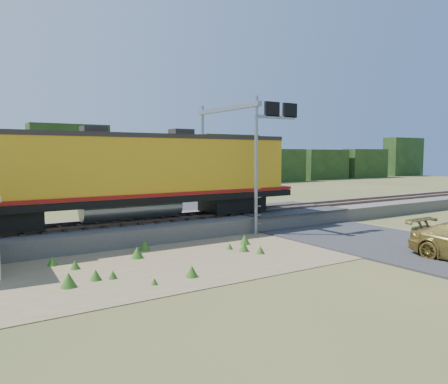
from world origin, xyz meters
TOP-DOWN VIEW (x-y plane):
  - ground at (0.00, 0.00)m, footprint 140.00×140.00m
  - ballast at (0.00, 6.00)m, footprint 70.00×5.00m
  - rails at (0.00, 6.00)m, footprint 70.00×1.54m
  - dirt_shoulder at (-2.00, 0.50)m, footprint 26.00×8.00m
  - road at (7.00, 0.74)m, footprint 7.00×66.00m
  - tree_line_north at (0.00, 38.00)m, footprint 130.00×3.00m
  - weed_clumps at (-3.50, 0.10)m, footprint 15.00×6.20m
  - locomotive at (-3.01, 6.00)m, footprint 18.89×2.88m
  - signal_gantry at (3.42, 5.33)m, footprint 2.89×6.20m

SIDE VIEW (x-z plane):
  - ground at x=0.00m, z-range 0.00..0.00m
  - weed_clumps at x=-3.50m, z-range -0.28..0.28m
  - dirt_shoulder at x=-2.00m, z-range 0.00..0.03m
  - road at x=7.00m, z-range -0.34..0.52m
  - ballast at x=0.00m, z-range 0.00..0.80m
  - rails at x=0.00m, z-range 0.80..0.96m
  - tree_line_north at x=0.00m, z-range -0.18..6.32m
  - locomotive at x=-3.01m, z-range 0.93..5.80m
  - signal_gantry at x=3.42m, z-range 1.81..9.11m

